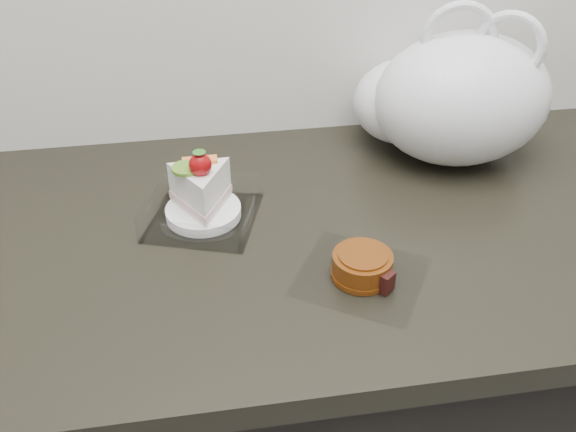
% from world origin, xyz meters
% --- Properties ---
extents(counter, '(2.04, 0.64, 0.90)m').
position_xyz_m(counter, '(0.00, 1.69, 0.45)').
color(counter, black).
rests_on(counter, ground).
extents(cake_tray, '(0.20, 0.20, 0.12)m').
position_xyz_m(cake_tray, '(-0.18, 1.73, 0.93)').
color(cake_tray, white).
rests_on(cake_tray, counter).
extents(mooncake_wrap, '(0.22, 0.22, 0.04)m').
position_xyz_m(mooncake_wrap, '(0.03, 1.56, 0.92)').
color(mooncake_wrap, white).
rests_on(mooncake_wrap, counter).
extents(plastic_bag, '(0.38, 0.33, 0.28)m').
position_xyz_m(plastic_bag, '(0.25, 1.86, 1.01)').
color(plastic_bag, white).
rests_on(plastic_bag, counter).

